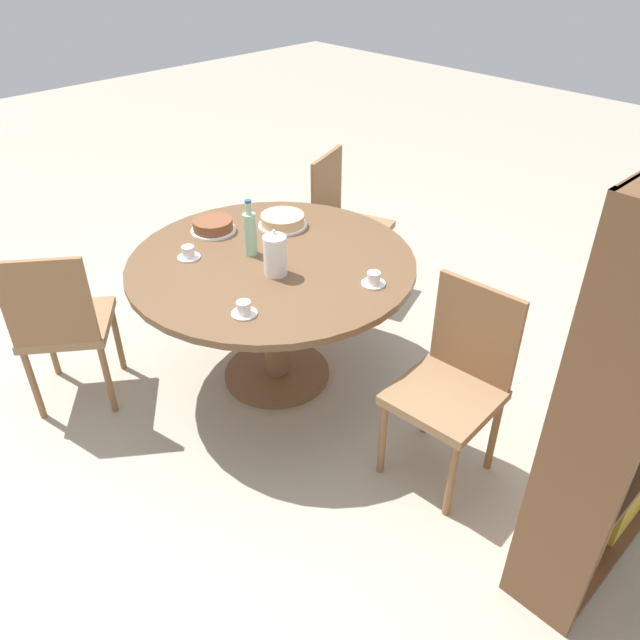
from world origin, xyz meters
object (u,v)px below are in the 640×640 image
Objects in this scene: cup_a at (189,253)px; cake_main at (283,221)px; cup_b at (374,280)px; chair_c at (63,323)px; chair_a at (453,381)px; coffee_pot at (275,254)px; bookshelf at (629,402)px; chair_b at (345,221)px; water_bottle at (250,233)px; cup_c at (244,309)px; cake_second at (213,226)px.

cake_main is at bearing 174.80° from cup_a.
chair_c is at bearing -45.42° from cup_b.
coffee_pot reaches higher than chair_a.
chair_b is at bearing 69.51° from bookshelf.
chair_a is 8.00× the size of cup_a.
cup_b is (-0.22, 0.63, -0.09)m from water_bottle.
cup_b is 0.63m from cup_c.
water_bottle is 0.35m from cake_second.
coffee_pot is (0.24, -1.59, 0.06)m from bookshelf.
coffee_pot is at bearing 116.31° from cup_a.
cup_b is (-0.02, -1.20, -0.02)m from bookshelf.
chair_c is 3.78× the size of cake_second.
cake_second is at bearing -78.07° from cup_b.
bookshelf is (-0.03, 0.67, 0.29)m from chair_a.
cup_a is 1.00× the size of cup_c.
cup_a is (1.25, 0.11, 0.27)m from chair_b.
chair_b is 0.74m from cake_main.
cup_a is (0.58, -0.05, -0.01)m from cake_main.
chair_c is 2.53m from bookshelf.
water_bottle is at bearing -132.06° from cup_c.
chair_b is at bearing 146.42° from chair_a.
chair_b reaches higher than cup_a.
cake_second is at bearing -178.03° from chair_a.
water_bottle reaches higher than chair_b.
chair_a is 1.00× the size of chair_c.
cup_c is at bearing 27.64° from coffee_pot.
bookshelf reaches higher than water_bottle.
water_bottle is at bearing -171.62° from chair_c.
chair_b is at bearing 177.24° from cake_second.
chair_c reaches higher than cup_c.
chair_a is 0.59m from cup_b.
coffee_pot is at bearing 84.53° from cake_second.
cake_main is (-1.17, 0.32, 0.28)m from chair_c.
bookshelf is 1.61m from coffee_pot.
cup_a is (0.25, -0.18, -0.09)m from water_bottle.
cup_c is at bearing -148.06° from chair_a.
chair_c is 3.14× the size of water_bottle.
cake_main is 2.34× the size of cup_a.
cake_main is 0.88m from cup_c.
bookshelf is 5.64× the size of water_bottle.
cup_c is (0.59, -0.22, 0.00)m from cup_b.
cup_b is (-0.21, 0.97, -0.01)m from cake_second.
chair_b is at bearing -152.64° from cup_c.
bookshelf is at bearing 94.93° from cake_second.
bookshelf is 1.20m from cup_b.
chair_c is at bearing -24.15° from cup_a.
cake_main is at bearing -157.99° from water_bottle.
cup_a and cup_b have the same top height.
coffee_pot reaches higher than cup_c.
coffee_pot reaches higher than cup_a.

